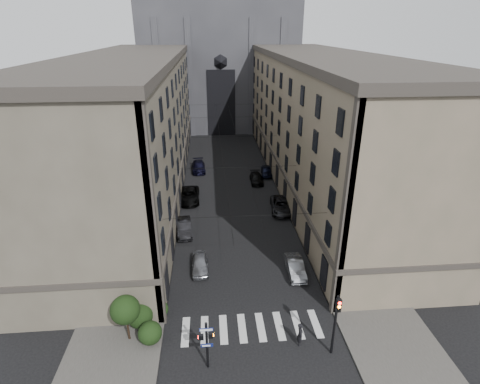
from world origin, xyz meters
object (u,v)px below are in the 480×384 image
object	(u,v)px
pedestrian	(300,334)
car_right_midnear	(281,206)
car_left_midfar	(189,195)
car_right_far	(266,171)
car_left_near	(200,264)
car_right_near	(295,267)
car_right_midfar	(256,178)
traffic_light_right	(336,319)
car_left_midnear	(184,227)
pedestrian_signal_left	(207,342)
car_left_far	(199,167)
gothic_tower	(219,48)

from	to	relation	value
pedestrian	car_right_midnear	bearing A→B (deg)	2.40
car_right_midnear	pedestrian	xyz separation A→B (m)	(-2.76, -22.37, 0.19)
car_left_midfar	car_right_far	distance (m)	14.93
car_left_midfar	pedestrian	world-z (taller)	pedestrian
car_right_midnear	pedestrian	size ratio (longest dim) A/B	2.91
car_left_near	car_right_far	bearing A→B (deg)	65.53
car_right_near	car_right_midfar	distance (m)	23.62
traffic_light_right	car_left_midnear	size ratio (longest dim) A/B	1.10
traffic_light_right	pedestrian_signal_left	bearing A→B (deg)	-177.36
car_left_near	car_right_midnear	xyz separation A→B (m)	(10.41, 12.12, 0.09)
pedestrian_signal_left	car_right_midfar	bearing A→B (deg)	77.19
car_left_far	car_left_midfar	bearing A→B (deg)	-98.32
car_right_midfar	pedestrian	world-z (taller)	pedestrian
traffic_light_right	car_left_near	size ratio (longest dim) A/B	1.26
gothic_tower	car_right_far	bearing A→B (deg)	-80.39
pedestrian_signal_left	car_right_midfar	distance (m)	34.83
gothic_tower	pedestrian	world-z (taller)	gothic_tower
car_left_midnear	car_left_midfar	world-z (taller)	car_left_midfar
car_left_far	car_right_midnear	distance (m)	19.39
pedestrian_signal_left	car_right_far	xyz separation A→B (m)	(9.71, 36.84, -1.60)
car_left_midnear	car_right_near	distance (m)	14.22
pedestrian	car_right_midfar	bearing A→B (deg)	8.09
pedestrian_signal_left	pedestrian	size ratio (longest dim) A/B	2.04
car_left_far	gothic_tower	bearing A→B (deg)	78.77
traffic_light_right	car_right_midnear	size ratio (longest dim) A/B	0.91
car_left_midnear	car_left_midfar	bearing A→B (deg)	82.07
pedestrian	pedestrian_signal_left	bearing A→B (deg)	111.59
pedestrian_signal_left	car_left_midfar	xyz separation A→B (m)	(-2.36, 28.06, -1.51)
traffic_light_right	car_right_midnear	bearing A→B (deg)	88.53
car_right_midfar	pedestrian	bearing A→B (deg)	-90.77
traffic_light_right	car_right_far	size ratio (longest dim) A/B	1.22
car_right_midnear	car_right_far	distance (m)	12.98
pedestrian_signal_left	car_right_midnear	bearing A→B (deg)	67.85
car_left_near	car_right_far	world-z (taller)	car_right_far
gothic_tower	car_left_midfar	size ratio (longest dim) A/B	9.94
traffic_light_right	car_right_far	xyz separation A→B (m)	(0.60, 36.42, -2.57)
pedestrian_signal_left	car_right_midnear	xyz separation A→B (m)	(9.71, 23.87, -1.53)
car_left_midfar	car_right_midnear	world-z (taller)	car_left_midfar
pedestrian_signal_left	car_left_midfar	bearing A→B (deg)	94.81
car_left_midfar	pedestrian	distance (m)	28.14
car_left_near	car_left_far	xyz separation A→B (m)	(-0.59, 28.09, 0.06)
gothic_tower	car_left_near	world-z (taller)	gothic_tower
car_right_midfar	traffic_light_right	bearing A→B (deg)	-87.04
car_left_midnear	car_right_midfar	size ratio (longest dim) A/B	1.03
pedestrian_signal_left	car_left_midnear	distance (m)	19.34
pedestrian_signal_left	gothic_tower	bearing A→B (deg)	87.26
car_left_midnear	car_right_far	world-z (taller)	car_left_midnear
pedestrian_signal_left	traffic_light_right	distance (m)	9.18
traffic_light_right	car_right_midfar	bearing A→B (deg)	92.39
car_left_midnear	gothic_tower	bearing A→B (deg)	77.31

